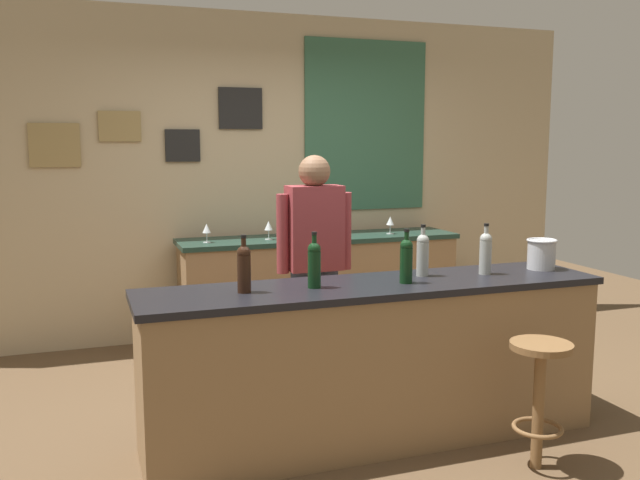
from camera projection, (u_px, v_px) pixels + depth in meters
The scene contains 15 objects.
ground_plane at pixel (347, 413), 4.33m from camera, with size 10.00×10.00×0.00m, color brown.
back_wall at pixel (265, 174), 6.03m from camera, with size 6.00×0.09×2.80m.
bar_counter at pixel (374, 362), 3.89m from camera, with size 2.66×0.60×0.92m.
side_counter at pixel (320, 287), 5.94m from camera, with size 2.42×0.56×0.90m.
bartender at pixel (315, 258), 4.54m from camera, with size 0.52×0.21×1.62m.
bar_stool at pixel (540, 384), 3.54m from camera, with size 0.32×0.32×0.68m.
wine_bottle_a at pixel (244, 267), 3.57m from camera, with size 0.07×0.07×0.31m.
wine_bottle_b at pixel (314, 263), 3.69m from camera, with size 0.07×0.07×0.31m.
wine_bottle_c at pixel (406, 259), 3.81m from camera, with size 0.07×0.07×0.31m.
wine_bottle_d at pixel (423, 253), 4.01m from camera, with size 0.07×0.07×0.31m.
wine_bottle_e at pixel (486, 252), 4.07m from camera, with size 0.07×0.07×0.31m.
ice_bucket at pixel (541, 253), 4.23m from camera, with size 0.19×0.19×0.19m.
wine_glass_a at pixel (207, 229), 5.48m from camera, with size 0.07×0.07×0.16m.
wine_glass_b at pixel (269, 226), 5.65m from camera, with size 0.07×0.07×0.16m.
wine_glass_c at pixel (390, 221), 6.00m from camera, with size 0.07×0.07×0.16m.
Camera 1 is at (-1.54, -3.83, 1.71)m, focal length 38.36 mm.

